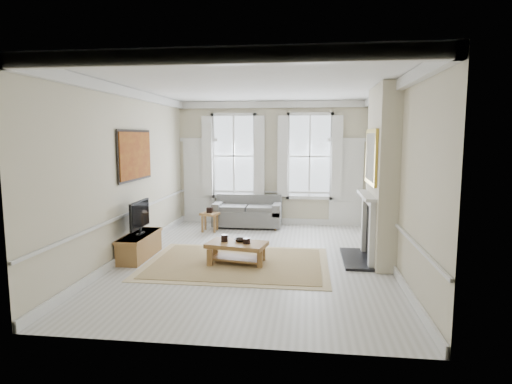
# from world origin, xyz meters

# --- Properties ---
(floor) EXTENTS (7.20, 7.20, 0.00)m
(floor) POSITION_xyz_m (0.00, 0.00, 0.00)
(floor) COLOR #B7B5AD
(floor) RESTS_ON ground
(ceiling) EXTENTS (7.20, 7.20, 0.00)m
(ceiling) POSITION_xyz_m (0.00, 0.00, 3.40)
(ceiling) COLOR white
(ceiling) RESTS_ON back_wall
(back_wall) EXTENTS (5.20, 0.00, 5.20)m
(back_wall) POSITION_xyz_m (0.00, 3.60, 1.70)
(back_wall) COLOR beige
(back_wall) RESTS_ON floor
(left_wall) EXTENTS (0.00, 7.20, 7.20)m
(left_wall) POSITION_xyz_m (-2.60, 0.00, 1.70)
(left_wall) COLOR beige
(left_wall) RESTS_ON floor
(right_wall) EXTENTS (0.00, 7.20, 7.20)m
(right_wall) POSITION_xyz_m (2.60, 0.00, 1.70)
(right_wall) COLOR beige
(right_wall) RESTS_ON floor
(window_left) EXTENTS (1.26, 0.20, 2.20)m
(window_left) POSITION_xyz_m (-1.05, 3.55, 1.90)
(window_left) COLOR #B2BCC6
(window_left) RESTS_ON back_wall
(window_right) EXTENTS (1.26, 0.20, 2.20)m
(window_right) POSITION_xyz_m (1.05, 3.55, 1.90)
(window_right) COLOR #B2BCC6
(window_right) RESTS_ON back_wall
(door_left) EXTENTS (0.90, 0.08, 2.30)m
(door_left) POSITION_xyz_m (-2.05, 3.56, 1.15)
(door_left) COLOR silver
(door_left) RESTS_ON floor
(door_right) EXTENTS (0.90, 0.08, 2.30)m
(door_right) POSITION_xyz_m (2.05, 3.56, 1.15)
(door_right) COLOR silver
(door_right) RESTS_ON floor
(painting) EXTENTS (0.05, 1.66, 1.06)m
(painting) POSITION_xyz_m (-2.56, 0.30, 2.05)
(painting) COLOR #9F621B
(painting) RESTS_ON left_wall
(chimney_breast) EXTENTS (0.35, 1.70, 3.38)m
(chimney_breast) POSITION_xyz_m (2.43, 0.20, 1.70)
(chimney_breast) COLOR beige
(chimney_breast) RESTS_ON floor
(hearth) EXTENTS (0.55, 1.50, 0.05)m
(hearth) POSITION_xyz_m (2.00, 0.20, 0.03)
(hearth) COLOR black
(hearth) RESTS_ON floor
(fireplace) EXTENTS (0.21, 1.45, 1.33)m
(fireplace) POSITION_xyz_m (2.20, 0.20, 0.73)
(fireplace) COLOR silver
(fireplace) RESTS_ON floor
(mirror) EXTENTS (0.06, 1.26, 1.06)m
(mirror) POSITION_xyz_m (2.21, 0.20, 2.05)
(mirror) COLOR gold
(mirror) RESTS_ON chimney_breast
(sofa) EXTENTS (1.81, 0.88, 0.85)m
(sofa) POSITION_xyz_m (-0.60, 3.11, 0.36)
(sofa) COLOR slate
(sofa) RESTS_ON floor
(side_table) EXTENTS (0.51, 0.51, 0.49)m
(side_table) POSITION_xyz_m (-1.49, 2.41, 0.38)
(side_table) COLOR brown
(side_table) RESTS_ON floor
(rug) EXTENTS (3.50, 2.60, 0.02)m
(rug) POSITION_xyz_m (-0.32, -0.33, 0.01)
(rug) COLOR #98794E
(rug) RESTS_ON floor
(coffee_table) EXTENTS (1.21, 0.84, 0.42)m
(coffee_table) POSITION_xyz_m (-0.32, -0.33, 0.34)
(coffee_table) COLOR brown
(coffee_table) RESTS_ON rug
(ceramic_pot_a) EXTENTS (0.14, 0.14, 0.14)m
(ceramic_pot_a) POSITION_xyz_m (-0.57, -0.28, 0.49)
(ceramic_pot_a) COLOR black
(ceramic_pot_a) RESTS_ON coffee_table
(ceramic_pot_b) EXTENTS (0.14, 0.14, 0.10)m
(ceramic_pot_b) POSITION_xyz_m (-0.12, -0.38, 0.47)
(ceramic_pot_b) COLOR black
(ceramic_pot_b) RESTS_ON coffee_table
(bowl) EXTENTS (0.28, 0.28, 0.05)m
(bowl) POSITION_xyz_m (-0.27, -0.23, 0.44)
(bowl) COLOR black
(bowl) RESTS_ON coffee_table
(tv_stand) EXTENTS (0.44, 1.36, 0.49)m
(tv_stand) POSITION_xyz_m (-2.34, -0.16, 0.24)
(tv_stand) COLOR brown
(tv_stand) RESTS_ON floor
(tv) EXTENTS (0.08, 0.90, 0.68)m
(tv) POSITION_xyz_m (-2.32, -0.16, 0.88)
(tv) COLOR black
(tv) RESTS_ON tv_stand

